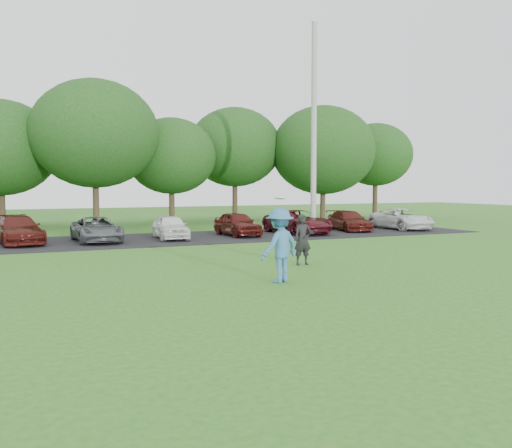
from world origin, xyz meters
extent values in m
plane|color=#276A1E|center=(0.00, 0.00, 0.00)|extent=(100.00, 100.00, 0.00)
cube|color=black|center=(0.00, 13.00, 0.01)|extent=(32.00, 6.50, 0.03)
cylinder|color=#A1A19C|center=(7.31, 12.38, 5.31)|extent=(0.28, 0.28, 10.62)
imported|color=teal|center=(-0.76, 0.39, 0.96)|extent=(1.42, 1.11, 1.93)
cylinder|color=white|center=(-0.79, 0.32, 2.19)|extent=(0.28, 0.27, 0.10)
imported|color=black|center=(1.36, 2.93, 0.80)|extent=(0.61, 0.42, 1.60)
cube|color=black|center=(1.54, 2.75, 1.04)|extent=(0.15, 0.11, 0.10)
imported|color=#4C1510|center=(-6.57, 13.34, 0.62)|extent=(2.23, 4.29, 1.19)
imported|color=#595D61|center=(-3.40, 12.81, 0.57)|extent=(1.87, 3.94, 1.09)
imported|color=white|center=(-0.09, 12.70, 0.59)|extent=(1.59, 3.38, 1.12)
imported|color=#4D1311|center=(3.36, 12.96, 0.62)|extent=(1.49, 3.48, 1.17)
imported|color=#52121B|center=(6.67, 12.89, 0.63)|extent=(2.39, 4.46, 1.19)
imported|color=#4D1510|center=(10.10, 13.30, 0.56)|extent=(2.09, 3.87, 1.06)
imported|color=silver|center=(13.31, 12.88, 0.61)|extent=(1.99, 4.19, 1.15)
cylinder|color=#38281C|center=(-7.00, 24.40, 1.10)|extent=(0.36, 0.36, 2.20)
ellipsoid|color=#214C19|center=(-7.00, 24.40, 4.71)|extent=(6.68, 6.68, 5.68)
cylinder|color=#38281C|center=(-2.00, 21.60, 1.35)|extent=(0.36, 0.36, 2.70)
ellipsoid|color=#214C19|center=(-2.00, 21.60, 5.48)|extent=(7.42, 7.42, 6.31)
cylinder|color=#38281C|center=(3.00, 23.00, 1.10)|extent=(0.36, 0.36, 2.20)
ellipsoid|color=#214C19|center=(3.00, 23.00, 4.36)|extent=(5.76, 5.76, 4.90)
cylinder|color=#38281C|center=(8.00, 24.40, 1.35)|extent=(0.36, 0.36, 2.70)
ellipsoid|color=#214C19|center=(8.00, 24.40, 5.14)|extent=(6.50, 6.50, 5.53)
cylinder|color=#38281C|center=(13.50, 21.60, 1.10)|extent=(0.36, 0.36, 2.20)
ellipsoid|color=#214C19|center=(13.50, 21.60, 4.92)|extent=(7.24, 7.24, 6.15)
cylinder|color=#38281C|center=(19.00, 23.00, 1.35)|extent=(0.36, 0.36, 2.70)
ellipsoid|color=#214C19|center=(19.00, 23.00, 4.79)|extent=(5.58, 5.58, 4.74)
camera|label=1|loc=(-7.46, -12.68, 2.55)|focal=40.00mm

